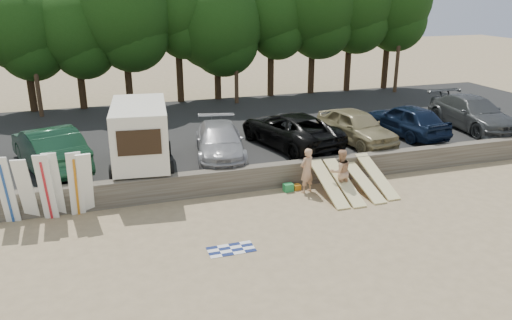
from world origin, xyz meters
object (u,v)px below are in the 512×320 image
object	(u,v)px
car_6	(473,113)
car_5	(406,120)
car_3	(290,129)
car_4	(356,126)
box_trailer	(140,133)
cooler	(288,187)
car_1	(49,148)
beachgoer_a	(307,170)
car_2	(220,141)
beachgoer_b	(340,172)

from	to	relation	value
car_6	car_5	bearing A→B (deg)	-175.67
car_3	car_4	xyz separation A→B (m)	(3.25, -0.53, 0.01)
car_4	car_6	world-z (taller)	car_6
box_trailer	car_6	world-z (taller)	box_trailer
cooler	car_6	bearing A→B (deg)	13.33
car_3	car_5	size ratio (longest dim) A/B	1.21
car_1	beachgoer_a	world-z (taller)	car_1
car_1	car_5	size ratio (longest dim) A/B	1.13
car_2	car_6	distance (m)	14.13
box_trailer	cooler	size ratio (longest dim) A/B	11.88
car_4	cooler	size ratio (longest dim) A/B	12.62
car_6	beachgoer_b	distance (m)	11.10
car_1	car_2	size ratio (longest dim) A/B	1.08
car_2	cooler	size ratio (longest dim) A/B	13.32
car_4	car_5	world-z (taller)	car_5
beachgoer_b	car_6	bearing A→B (deg)	-156.95
box_trailer	car_2	size ratio (longest dim) A/B	0.89
car_6	beachgoer_b	bearing A→B (deg)	-152.94
box_trailer	car_3	bearing A→B (deg)	14.79
car_6	beachgoer_b	xyz separation A→B (m)	(-10.13, -4.51, -0.62)
car_1	car_6	xyz separation A→B (m)	(21.22, -0.12, -0.06)
box_trailer	beachgoer_b	world-z (taller)	box_trailer
car_2	car_4	distance (m)	6.86
car_2	beachgoer_b	world-z (taller)	car_2
car_1	car_2	xyz separation A→B (m)	(7.10, -0.70, -0.17)
car_3	beachgoer_b	size ratio (longest dim) A/B	3.14
car_4	car_6	xyz separation A→B (m)	(7.26, 0.45, 0.03)
car_4	car_5	bearing A→B (deg)	-2.36
box_trailer	car_2	distance (m)	3.58
car_3	beachgoer_b	xyz separation A→B (m)	(0.38, -4.58, -0.58)
car_1	beachgoer_b	xyz separation A→B (m)	(11.09, -4.62, -0.68)
car_2	car_6	bearing A→B (deg)	12.34
car_1	car_6	bearing A→B (deg)	161.04
cooler	box_trailer	bearing A→B (deg)	150.75
car_2	beachgoer_a	size ratio (longest dim) A/B	2.71
car_1	beachgoer_b	world-z (taller)	car_1
box_trailer	car_3	size ratio (longest dim) A/B	0.77
car_6	beachgoer_a	size ratio (longest dim) A/B	3.12
beachgoer_b	car_5	bearing A→B (deg)	-144.35
car_3	cooler	size ratio (longest dim) A/B	15.36
car_3	cooler	xyz separation A→B (m)	(-1.52, -3.76, -1.35)
car_2	car_6	xyz separation A→B (m)	(14.12, 0.58, 0.11)
car_1	box_trailer	bearing A→B (deg)	143.96
car_5	beachgoer_a	size ratio (longest dim) A/B	2.60
car_3	cooler	bearing A→B (deg)	54.12
cooler	beachgoer_a	bearing A→B (deg)	-27.62
beachgoer_b	beachgoer_a	bearing A→B (deg)	-24.24
car_3	car_6	bearing A→B (deg)	165.78
car_2	beachgoer_a	world-z (taller)	car_2
car_3	beachgoer_a	distance (m)	4.18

